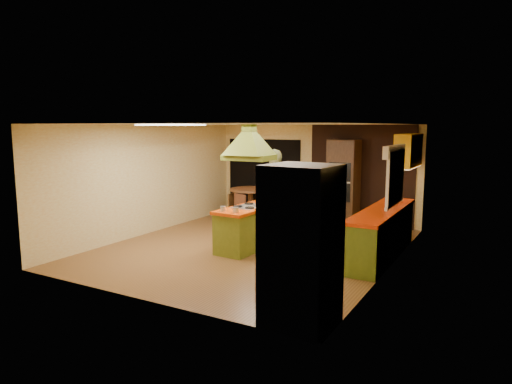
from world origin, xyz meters
The scene contains 21 objects.
ground centered at (0.00, 0.00, 0.00)m, with size 6.50×6.50×0.00m, color brown.
room_walls centered at (0.00, 0.00, 1.25)m, with size 5.50×6.50×6.50m.
ceiling_plane centered at (0.00, 0.00, 2.50)m, with size 6.50×6.50×0.00m, color silver.
brick_panel centered at (1.25, 3.23, 1.25)m, with size 2.64×0.03×2.50m, color #381E14.
nook_opening centered at (-1.50, 3.23, 1.05)m, with size 2.20×0.03×2.10m, color black.
right_counter centered at (2.45, 0.60, 0.46)m, with size 0.62×3.05×0.92m.
upper_cabinets centered at (2.57, 2.20, 1.95)m, with size 0.34×1.40×0.70m, color yellow.
window_right centered at (2.70, 0.40, 1.77)m, with size 0.12×1.35×1.06m.
fluor_panel centered at (-1.10, -1.20, 2.48)m, with size 1.20×0.60×0.03m, color white.
kitchen_island centered at (-0.04, -0.09, 0.43)m, with size 0.77×1.74×0.87m.
range_hood centered at (-0.04, -0.09, 2.25)m, with size 0.96×0.71×0.78m.
man centered at (-0.09, 1.11, 0.98)m, with size 0.72×0.47×1.96m, color brown.
refrigerator centered at (2.32, -2.89, 1.00)m, with size 0.83×0.78×2.01m, color silver.
wall_oven centered at (0.90, 2.95, 1.07)m, with size 0.73×0.63×2.13m.
dining_table centered at (-1.47, 2.43, 0.58)m, with size 1.11×1.11×0.82m.
chair_left centered at (-2.17, 2.33, 0.33)m, with size 0.37×0.37×0.67m, color brown, non-canonical shape.
chair_near centered at (-1.22, 1.78, 0.40)m, with size 0.44×0.44×0.80m, color brown, non-canonical shape.
pendant_lamp centered at (-1.47, 2.43, 1.90)m, with size 0.35×0.35×0.23m, color #FF9E3F.
canister_large centered at (2.40, 1.47, 1.02)m, with size 0.13×0.13×0.19m, color beige.
canister_medium centered at (2.40, 1.32, 1.02)m, with size 0.15×0.15×0.21m, color beige.
canister_small centered at (2.40, 1.29, 1.01)m, with size 0.13×0.13×0.18m, color #F4E8C4.
Camera 1 is at (4.49, -7.90, 2.47)m, focal length 32.00 mm.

